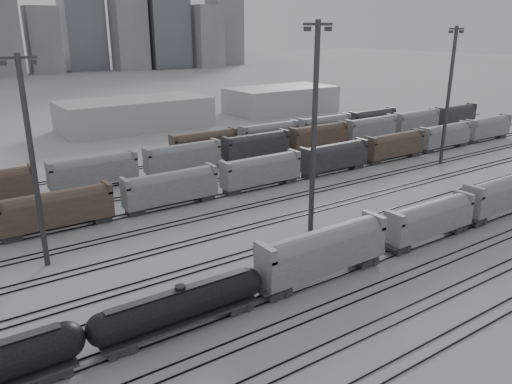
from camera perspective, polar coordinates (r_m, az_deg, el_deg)
ground at (r=59.67m, az=12.05°, el=-8.68°), size 900.00×900.00×0.00m
tracks at (r=71.54m, az=1.96°, el=-3.50°), size 220.00×71.50×0.16m
tank_car_b at (r=47.29m, az=-8.55°, el=-12.71°), size 17.42×2.90×4.31m
hopper_car_a at (r=55.33m, az=7.69°, el=-6.51°), size 16.34×3.25×5.84m
hopper_car_b at (r=68.32m, az=19.26°, el=-2.82°), size 14.63×2.91×5.23m
hopper_car_c at (r=81.77m, az=26.36°, el=-0.08°), size 15.86×3.15×5.67m
light_mast_b at (r=60.23m, az=-24.19°, el=3.40°), size 3.87×0.62×24.18m
light_mast_c at (r=64.94m, az=6.68°, el=7.52°), size 4.41×0.71×27.57m
light_mast_d at (r=106.38m, az=21.17°, el=10.45°), size 4.30×0.69×26.87m
bg_string_near at (r=86.22m, az=0.58°, el=2.28°), size 151.00×3.00×5.60m
bg_string_mid at (r=104.46m, az=0.06°, el=5.16°), size 151.00×3.00×5.60m
bg_string_far at (r=120.97m, az=4.80°, el=6.93°), size 66.00×3.00×5.60m
warehouse_mid at (r=141.76m, az=-13.62°, el=8.67°), size 40.00×18.00×8.00m
warehouse_right at (r=165.95m, az=2.91°, el=10.52°), size 35.00×18.00×8.00m
skyline at (r=319.97m, az=-26.69°, el=18.02°), size 316.00×22.40×95.00m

